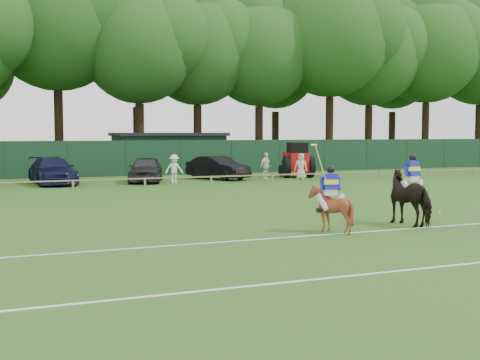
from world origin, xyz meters
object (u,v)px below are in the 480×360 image
spectator_mid (266,166)px  estate_black (218,168)px  tractor (296,161)px  utility_shed (169,152)px  spectator_left (174,169)px  polo_ball (439,213)px  sedan_navy (53,171)px  spectator_right (301,166)px  hatch_grey (146,169)px  horse_dark (412,197)px  horse_chestnut (330,209)px

spectator_mid → estate_black: bearing=121.7°
tractor → utility_shed: bearing=139.4°
spectator_left → tractor: bearing=13.8°
polo_ball → sedan_navy: bearing=120.0°
estate_black → utility_shed: 8.53m
spectator_right → hatch_grey: bearing=-150.4°
spectator_mid → utility_shed: bearing=81.6°
estate_black → polo_ball: (1.20, -19.98, -0.72)m
spectator_left → tractor: 9.32m
spectator_left → tractor: tractor is taller
polo_ball → tractor: (4.47, 19.79, 1.08)m
spectator_right → utility_shed: 12.08m
spectator_mid → polo_ball: bearing=-122.2°
tractor → horse_dark: bearing=-95.7°
estate_black → utility_shed: utility_shed is taller
estate_black → utility_shed: bearing=71.8°
horse_chestnut → hatch_grey: hatch_grey is taller
hatch_grey → utility_shed: bearing=84.4°
spectator_left → hatch_grey: bearing=141.4°
sedan_navy → tractor: tractor is taller
horse_dark → tractor: size_ratio=0.68×
sedan_navy → spectator_right: bearing=-11.7°
utility_shed → estate_black: bearing=-84.7°
horse_chestnut → hatch_grey: 21.66m
estate_black → spectator_mid: bearing=-54.3°
estate_black → spectator_mid: 3.14m
horse_chestnut → horse_dark: bearing=-157.6°
hatch_grey → utility_shed: utility_shed is taller
estate_black → tractor: 5.69m
sedan_navy → polo_ball: sedan_navy is taller
estate_black → tractor: size_ratio=1.46×
polo_ball → spectator_mid: bearing=85.3°
utility_shed → horse_dark: bearing=-91.3°
horse_chestnut → hatch_grey: size_ratio=0.31×
utility_shed → tractor: size_ratio=2.66×
hatch_grey → polo_ball: (6.13, -19.51, -0.75)m
hatch_grey → estate_black: bearing=24.7°
horse_dark → spectator_right: size_ratio=1.27×
spectator_mid → tractor: 3.30m
horse_dark → spectator_mid: 20.65m
horse_dark → polo_ball: horse_dark is taller
hatch_grey → horse_chestnut: bearing=-70.4°
spectator_mid → hatch_grey: bearing=144.0°
horse_dark → utility_shed: (0.71, 30.28, 0.63)m
spectator_right → utility_shed: size_ratio=0.20×
spectator_mid → utility_shed: utility_shed is taller
horse_dark → spectator_right: horse_dark is taller
horse_dark → horse_chestnut: bearing=-0.4°
polo_ball → horse_dark: bearing=-145.7°
spectator_left → polo_ball: (4.71, -18.21, -0.81)m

